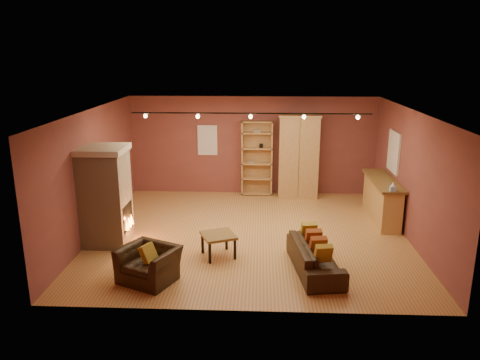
{
  "coord_description": "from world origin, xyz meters",
  "views": [
    {
      "loc": [
        0.23,
        -9.91,
        4.03
      ],
      "look_at": [
        -0.23,
        0.2,
        1.22
      ],
      "focal_mm": 35.0,
      "sensor_mm": 36.0,
      "label": 1
    }
  ],
  "objects_px": {
    "fireplace": "(106,196)",
    "coffee_table": "(218,237)",
    "armoire": "(298,156)",
    "bookcase": "(257,157)",
    "loveseat": "(315,252)",
    "armchair": "(149,258)",
    "bar_counter": "(382,199)"
  },
  "relations": [
    {
      "from": "armchair",
      "to": "coffee_table",
      "type": "height_order",
      "value": "armchair"
    },
    {
      "from": "armoire",
      "to": "fireplace",
      "type": "bearing_deg",
      "value": -140.6
    },
    {
      "from": "armoire",
      "to": "coffee_table",
      "type": "height_order",
      "value": "armoire"
    },
    {
      "from": "bookcase",
      "to": "loveseat",
      "type": "distance_m",
      "value": 5.07
    },
    {
      "from": "fireplace",
      "to": "bookcase",
      "type": "height_order",
      "value": "bookcase"
    },
    {
      "from": "armoire",
      "to": "bar_counter",
      "type": "relative_size",
      "value": 1.09
    },
    {
      "from": "fireplace",
      "to": "armoire",
      "type": "relative_size",
      "value": 0.9
    },
    {
      "from": "bookcase",
      "to": "armchair",
      "type": "bearing_deg",
      "value": -109.17
    },
    {
      "from": "fireplace",
      "to": "coffee_table",
      "type": "relative_size",
      "value": 2.6
    },
    {
      "from": "loveseat",
      "to": "coffee_table",
      "type": "distance_m",
      "value": 1.96
    },
    {
      "from": "armchair",
      "to": "bookcase",
      "type": "bearing_deg",
      "value": 95.36
    },
    {
      "from": "bookcase",
      "to": "loveseat",
      "type": "height_order",
      "value": "bookcase"
    },
    {
      "from": "bookcase",
      "to": "armoire",
      "type": "distance_m",
      "value": 1.18
    },
    {
      "from": "loveseat",
      "to": "armchair",
      "type": "xyz_separation_m",
      "value": [
        -3.04,
        -0.54,
        0.05
      ]
    },
    {
      "from": "armoire",
      "to": "bar_counter",
      "type": "height_order",
      "value": "armoire"
    },
    {
      "from": "loveseat",
      "to": "armchair",
      "type": "height_order",
      "value": "armchair"
    },
    {
      "from": "fireplace",
      "to": "coffee_table",
      "type": "height_order",
      "value": "fireplace"
    },
    {
      "from": "loveseat",
      "to": "fireplace",
      "type": "bearing_deg",
      "value": 67.33
    },
    {
      "from": "fireplace",
      "to": "coffee_table",
      "type": "xyz_separation_m",
      "value": [
        2.44,
        -0.59,
        -0.66
      ]
    },
    {
      "from": "loveseat",
      "to": "bookcase",
      "type": "bearing_deg",
      "value": 5.49
    },
    {
      "from": "bar_counter",
      "to": "armchair",
      "type": "height_order",
      "value": "bar_counter"
    },
    {
      "from": "fireplace",
      "to": "loveseat",
      "type": "xyz_separation_m",
      "value": [
        4.31,
        -1.15,
        -0.68
      ]
    },
    {
      "from": "loveseat",
      "to": "armchair",
      "type": "distance_m",
      "value": 3.08
    },
    {
      "from": "bookcase",
      "to": "bar_counter",
      "type": "xyz_separation_m",
      "value": [
        3.08,
        -2.02,
        -0.57
      ]
    },
    {
      "from": "bookcase",
      "to": "loveseat",
      "type": "xyz_separation_m",
      "value": [
        1.15,
        -4.88,
        -0.71
      ]
    },
    {
      "from": "bookcase",
      "to": "armoire",
      "type": "relative_size",
      "value": 0.91
    },
    {
      "from": "fireplace",
      "to": "coffee_table",
      "type": "distance_m",
      "value": 2.59
    },
    {
      "from": "coffee_table",
      "to": "bookcase",
      "type": "bearing_deg",
      "value": 80.5
    },
    {
      "from": "coffee_table",
      "to": "armoire",
      "type": "bearing_deg",
      "value": 65.54
    },
    {
      "from": "fireplace",
      "to": "armoire",
      "type": "bearing_deg",
      "value": 39.4
    },
    {
      "from": "fireplace",
      "to": "bookcase",
      "type": "xyz_separation_m",
      "value": [
        3.16,
        3.74,
        0.03
      ]
    },
    {
      "from": "bar_counter",
      "to": "coffee_table",
      "type": "distance_m",
      "value": 4.45
    }
  ]
}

